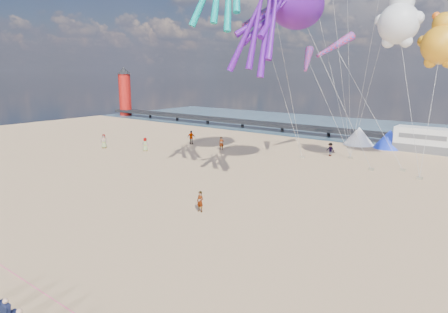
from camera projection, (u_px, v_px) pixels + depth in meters
ground at (132, 254)px, 21.68m from camera, size 120.00×120.00×0.00m
water at (404, 133)px, 64.00m from camera, size 120.00×120.00×0.00m
pier at (224, 120)px, 72.21m from camera, size 60.00×3.00×0.50m
lighthouse at (125, 95)px, 88.35m from camera, size 2.60×2.60×9.00m
motorhome_0 at (424, 140)px, 48.53m from camera, size 6.60×2.50×3.00m
tent_white at (359, 136)px, 53.41m from camera, size 4.00×4.00×2.40m
tent_blue at (390, 139)px, 51.00m from camera, size 4.00×4.00×2.40m
spectator_row at (10, 312)px, 15.31m from camera, size 6.10×0.90×1.30m
rope_line at (43, 293)px, 17.83m from camera, size 34.00×0.03×0.03m
standing_person at (200, 202)px, 27.98m from camera, size 0.56×0.38×1.49m
beachgoer_0 at (104, 141)px, 51.08m from camera, size 0.76×0.77×1.79m
beachgoer_2 at (330, 149)px, 46.28m from camera, size 0.86×0.73×1.57m
beachgoer_3 at (191, 137)px, 53.73m from camera, size 1.38×1.16×1.85m
beachgoer_5 at (221, 143)px, 49.85m from camera, size 1.51×1.36×1.67m
beachgoer_6 at (145, 144)px, 49.18m from camera, size 0.73×0.68×1.68m
sandbag_a at (302, 157)px, 45.30m from camera, size 0.50×0.35×0.22m
sandbag_b at (371, 169)px, 39.80m from camera, size 0.50×0.35×0.22m
sandbag_c at (419, 178)px, 36.48m from camera, size 0.50×0.35×0.22m
sandbag_d at (403, 170)px, 39.47m from camera, size 0.50×0.35×0.22m
sandbag_e at (351, 157)px, 45.23m from camera, size 0.50×0.35×0.22m
kite_octopus_purple at (296, 4)px, 33.79m from camera, size 6.84×10.11×10.65m
kite_panda at (399, 24)px, 35.89m from camera, size 5.67×5.55×6.16m
kite_teddy_orange at (441, 45)px, 38.70m from camera, size 5.62×5.45×6.37m
windsock_left at (259, 17)px, 40.13m from camera, size 1.64×6.63×6.56m
windsock_mid at (335, 46)px, 42.45m from camera, size 3.01×5.18×5.22m
windsock_right at (308, 59)px, 41.69m from camera, size 2.57×4.67×4.66m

